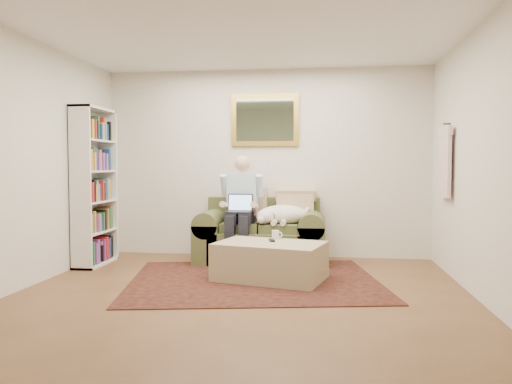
% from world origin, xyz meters
% --- Properties ---
extents(room_shell, '(4.51, 5.00, 2.61)m').
position_xyz_m(room_shell, '(0.00, 0.35, 1.30)').
color(room_shell, brown).
rests_on(room_shell, ground).
extents(rug, '(3.04, 2.60, 0.01)m').
position_xyz_m(rug, '(0.05, 0.96, 0.01)').
color(rug, black).
rests_on(rug, room_shell).
extents(sofa, '(1.66, 0.85, 1.00)m').
position_xyz_m(sofa, '(-0.01, 2.04, 0.29)').
color(sofa, olive).
rests_on(sofa, room_shell).
extents(seated_man, '(0.55, 0.78, 1.40)m').
position_xyz_m(seated_man, '(-0.26, 1.89, 0.70)').
color(seated_man, '#8CB5D8').
rests_on(seated_man, sofa).
extents(laptop, '(0.32, 0.26, 0.23)m').
position_xyz_m(laptop, '(-0.26, 1.83, 0.73)').
color(laptop, black).
rests_on(laptop, seated_man).
extents(sleeping_dog, '(0.69, 0.43, 0.25)m').
position_xyz_m(sleeping_dog, '(0.29, 1.96, 0.64)').
color(sleeping_dog, white).
rests_on(sleeping_dog, sofa).
extents(ottoman, '(1.30, 1.00, 0.42)m').
position_xyz_m(ottoman, '(0.22, 1.01, 0.21)').
color(ottoman, tan).
rests_on(ottoman, room_shell).
extents(coffee_mug, '(0.08, 0.08, 0.10)m').
position_xyz_m(coffee_mug, '(0.25, 1.29, 0.47)').
color(coffee_mug, white).
rests_on(coffee_mug, ottoman).
extents(tv_remote, '(0.09, 0.16, 0.02)m').
position_xyz_m(tv_remote, '(0.23, 1.11, 0.43)').
color(tv_remote, black).
rests_on(tv_remote, ottoman).
extents(bookshelf, '(0.28, 0.80, 2.00)m').
position_xyz_m(bookshelf, '(-2.10, 1.60, 1.00)').
color(bookshelf, white).
rests_on(bookshelf, room_shell).
extents(wall_mirror, '(0.94, 0.04, 0.72)m').
position_xyz_m(wall_mirror, '(-0.01, 2.47, 1.90)').
color(wall_mirror, gold).
rests_on(wall_mirror, room_shell).
extents(hanging_shirt, '(0.06, 0.52, 0.90)m').
position_xyz_m(hanging_shirt, '(2.19, 1.60, 1.35)').
color(hanging_shirt, '#F3C8CC').
rests_on(hanging_shirt, room_shell).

